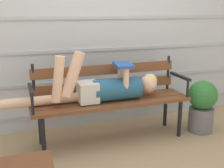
{
  "coord_description": "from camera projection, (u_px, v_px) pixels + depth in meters",
  "views": [
    {
      "loc": [
        -0.93,
        -2.55,
        1.4
      ],
      "look_at": [
        0.0,
        0.15,
        0.64
      ],
      "focal_mm": 44.79,
      "sensor_mm": 36.0,
      "label": 1
    }
  ],
  "objects": [
    {
      "name": "house_siding",
      "position": [
        97.0,
        34.0,
        3.35
      ],
      "size": [
        5.21,
        0.08,
        2.25
      ],
      "color": "#B2BCC6",
      "rests_on": "ground"
    },
    {
      "name": "reclining_person",
      "position": [
        103.0,
        87.0,
        2.93
      ],
      "size": [
        1.73,
        0.27,
        0.56
      ],
      "color": "#23567A"
    },
    {
      "name": "park_bench",
      "position": [
        110.0,
        95.0,
        3.05
      ],
      "size": [
        1.71,
        0.43,
        0.87
      ],
      "color": "brown",
      "rests_on": "ground"
    },
    {
      "name": "potted_plant",
      "position": [
        202.0,
        105.0,
        3.26
      ],
      "size": [
        0.34,
        0.34,
        0.62
      ],
      "color": "slate",
      "rests_on": "ground"
    },
    {
      "name": "ground_plane",
      "position": [
        117.0,
        146.0,
        2.98
      ],
      "size": [
        12.0,
        12.0,
        0.0
      ],
      "primitive_type": "plane",
      "color": "tan"
    }
  ]
}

